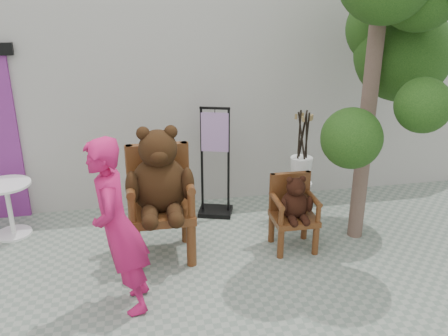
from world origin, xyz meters
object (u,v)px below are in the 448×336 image
object	(u,v)px
chair_small	(294,205)
tree	(406,12)
display_stand	(215,174)
stool_bucket	(301,170)
person	(118,228)
cafe_table	(9,203)
chair_big	(160,185)

from	to	relation	value
chair_small	tree	distance (m)	2.45
display_stand	stool_bucket	distance (m)	1.16
person	stool_bucket	world-z (taller)	person
cafe_table	tree	world-z (taller)	tree
display_stand	tree	size ratio (longest dim) A/B	0.40
chair_big	tree	xyz separation A→B (m)	(2.71, -0.05, 1.82)
chair_small	stool_bucket	distance (m)	0.96
display_stand	stool_bucket	world-z (taller)	display_stand
display_stand	person	bearing A→B (deg)	-105.87
person	display_stand	size ratio (longest dim) A/B	1.15
chair_small	person	bearing A→B (deg)	-158.06
chair_big	chair_small	xyz separation A→B (m)	(1.55, -0.11, -0.34)
chair_big	stool_bucket	xyz separation A→B (m)	(1.94, 0.76, -0.25)
display_stand	chair_big	bearing A→B (deg)	-112.34
chair_big	stool_bucket	distance (m)	2.10
chair_small	stool_bucket	world-z (taller)	stool_bucket
cafe_table	tree	distance (m)	5.16
chair_big	tree	size ratio (longest dim) A/B	0.42
tree	chair_small	bearing A→B (deg)	-176.58
cafe_table	person	bearing A→B (deg)	-51.29
chair_big	stool_bucket	bearing A→B (deg)	21.34
chair_small	tree	world-z (taller)	tree
chair_big	tree	world-z (taller)	tree
stool_bucket	chair_big	bearing A→B (deg)	-158.66
tree	stool_bucket	bearing A→B (deg)	133.90
display_stand	stool_bucket	size ratio (longest dim) A/B	1.04
chair_big	chair_small	size ratio (longest dim) A/B	1.69
chair_big	tree	bearing A→B (deg)	-0.95
person	tree	bearing A→B (deg)	106.43
chair_small	stool_bucket	bearing A→B (deg)	65.91
cafe_table	stool_bucket	xyz separation A→B (m)	(3.78, -0.07, 0.20)
chair_big	cafe_table	distance (m)	2.07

